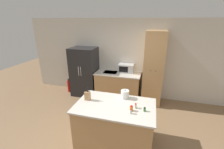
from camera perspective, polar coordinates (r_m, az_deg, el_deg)
ground_plane at (r=3.66m, az=-0.76°, el=-23.88°), size 14.00×14.00×0.00m
wall_back at (r=5.07m, az=6.43°, el=5.82°), size 7.20×0.06×2.60m
refrigerator at (r=5.29m, az=-10.42°, el=1.01°), size 0.86×0.69×1.68m
back_counter at (r=5.06m, az=2.21°, el=-4.18°), size 1.47×0.70×0.91m
pantry_cabinet at (r=4.74m, az=15.42°, el=2.06°), size 0.58×0.64×2.26m
kitchen_island at (r=3.35m, az=1.05°, el=-18.28°), size 1.60×0.98×0.93m
microwave at (r=4.94m, az=5.40°, el=2.45°), size 0.49×0.33×0.27m
knife_block at (r=3.26m, az=-9.30°, el=-7.94°), size 0.12×0.08×0.29m
spice_bottle_tall_dark at (r=2.83m, az=7.12°, el=-13.75°), size 0.04×0.04×0.10m
spice_bottle_short_red at (r=2.91m, az=7.38°, el=-12.70°), size 0.06×0.06×0.11m
spice_bottle_amber_oil at (r=2.94m, az=12.31°, el=-12.88°), size 0.04×0.04×0.08m
spice_bottle_green_herb at (r=3.00m, az=8.98°, el=-11.70°), size 0.05×0.05×0.10m
kettle at (r=3.30m, az=4.94°, el=-7.50°), size 0.18×0.18×0.20m
fire_extinguisher at (r=5.81m, az=-16.09°, el=-4.22°), size 0.10×0.10×0.51m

